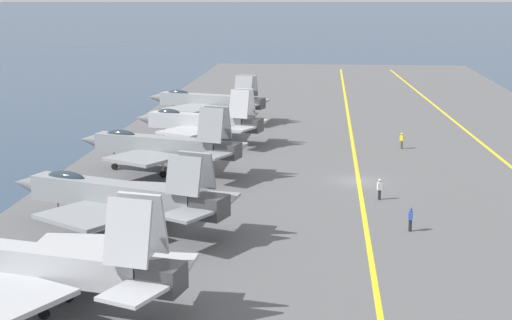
{
  "coord_description": "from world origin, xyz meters",
  "views": [
    {
      "loc": [
        -67.76,
        3.04,
        17.07
      ],
      "look_at": [
        -3.49,
        8.8,
        2.9
      ],
      "focal_mm": 55.0,
      "sensor_mm": 36.0,
      "label": 1
    }
  ],
  "objects_px": {
    "crew_white_vest": "(380,188)",
    "parked_jet_fifth": "(207,101)",
    "parked_jet_third": "(161,145)",
    "parked_jet_nearest": "(40,264)",
    "parked_jet_fourth": "(200,122)",
    "parked_jet_second": "(117,195)",
    "crew_blue_vest": "(410,218)",
    "crew_yellow_vest": "(402,140)"
  },
  "relations": [
    {
      "from": "parked_jet_nearest",
      "to": "crew_yellow_vest",
      "type": "bearing_deg",
      "value": -27.16
    },
    {
      "from": "parked_jet_second",
      "to": "crew_yellow_vest",
      "type": "bearing_deg",
      "value": -36.1
    },
    {
      "from": "parked_jet_fifth",
      "to": "crew_white_vest",
      "type": "distance_m",
      "value": 41.76
    },
    {
      "from": "parked_jet_third",
      "to": "parked_jet_second",
      "type": "bearing_deg",
      "value": -178.29
    },
    {
      "from": "parked_jet_nearest",
      "to": "parked_jet_third",
      "type": "relative_size",
      "value": 1.04
    },
    {
      "from": "parked_jet_fifth",
      "to": "crew_yellow_vest",
      "type": "relative_size",
      "value": 9.48
    },
    {
      "from": "parked_jet_second",
      "to": "parked_jet_fourth",
      "type": "xyz_separation_m",
      "value": [
        32.31,
        -0.64,
        -0.24
      ]
    },
    {
      "from": "parked_jet_second",
      "to": "crew_blue_vest",
      "type": "relative_size",
      "value": 10.16
    },
    {
      "from": "parked_jet_third",
      "to": "crew_white_vest",
      "type": "height_order",
      "value": "parked_jet_third"
    },
    {
      "from": "parked_jet_nearest",
      "to": "crew_yellow_vest",
      "type": "relative_size",
      "value": 9.8
    },
    {
      "from": "parked_jet_fourth",
      "to": "crew_white_vest",
      "type": "bearing_deg",
      "value": -140.84
    },
    {
      "from": "parked_jet_fifth",
      "to": "parked_jet_third",
      "type": "bearing_deg",
      "value": -179.58
    },
    {
      "from": "parked_jet_fourth",
      "to": "crew_blue_vest",
      "type": "relative_size",
      "value": 8.83
    },
    {
      "from": "crew_white_vest",
      "to": "parked_jet_second",
      "type": "bearing_deg",
      "value": 117.84
    },
    {
      "from": "parked_jet_nearest",
      "to": "parked_jet_fifth",
      "type": "distance_m",
      "value": 60.63
    },
    {
      "from": "parked_jet_third",
      "to": "parked_jet_fifth",
      "type": "bearing_deg",
      "value": 0.42
    },
    {
      "from": "parked_jet_fourth",
      "to": "crew_white_vest",
      "type": "relative_size",
      "value": 8.78
    },
    {
      "from": "crew_white_vest",
      "to": "parked_jet_fifth",
      "type": "bearing_deg",
      "value": 27.98
    },
    {
      "from": "parked_jet_third",
      "to": "parked_jet_fifth",
      "type": "xyz_separation_m",
      "value": [
        29.69,
        0.22,
        -0.09
      ]
    },
    {
      "from": "parked_jet_nearest",
      "to": "parked_jet_fourth",
      "type": "relative_size",
      "value": 1.12
    },
    {
      "from": "parked_jet_fourth",
      "to": "parked_jet_third",
      "type": "bearing_deg",
      "value": 175.65
    },
    {
      "from": "parked_jet_nearest",
      "to": "parked_jet_second",
      "type": "bearing_deg",
      "value": -1.74
    },
    {
      "from": "parked_jet_nearest",
      "to": "crew_white_vest",
      "type": "bearing_deg",
      "value": -39.03
    },
    {
      "from": "parked_jet_third",
      "to": "crew_white_vest",
      "type": "xyz_separation_m",
      "value": [
        -7.17,
        -19.36,
        -1.73
      ]
    },
    {
      "from": "parked_jet_third",
      "to": "parked_jet_fourth",
      "type": "distance_m",
      "value": 15.24
    },
    {
      "from": "parked_jet_fourth",
      "to": "crew_blue_vest",
      "type": "bearing_deg",
      "value": -147.11
    },
    {
      "from": "crew_white_vest",
      "to": "parked_jet_fourth",
      "type": "bearing_deg",
      "value": 39.16
    },
    {
      "from": "parked_jet_nearest",
      "to": "parked_jet_fifth",
      "type": "xyz_separation_m",
      "value": [
        60.63,
        0.31,
        0.08
      ]
    },
    {
      "from": "crew_yellow_vest",
      "to": "parked_jet_fourth",
      "type": "bearing_deg",
      "value": 86.23
    },
    {
      "from": "crew_white_vest",
      "to": "parked_jet_third",
      "type": "bearing_deg",
      "value": 69.69
    },
    {
      "from": "parked_jet_fourth",
      "to": "parked_jet_fifth",
      "type": "height_order",
      "value": "parked_jet_fourth"
    },
    {
      "from": "parked_jet_nearest",
      "to": "crew_blue_vest",
      "type": "distance_m",
      "value": 26.04
    },
    {
      "from": "parked_jet_fourth",
      "to": "parked_jet_second",
      "type": "bearing_deg",
      "value": 178.86
    },
    {
      "from": "parked_jet_third",
      "to": "crew_blue_vest",
      "type": "height_order",
      "value": "parked_jet_third"
    },
    {
      "from": "parked_jet_third",
      "to": "crew_yellow_vest",
      "type": "height_order",
      "value": "parked_jet_third"
    },
    {
      "from": "crew_white_vest",
      "to": "crew_blue_vest",
      "type": "bearing_deg",
      "value": -169.01
    },
    {
      "from": "parked_jet_third",
      "to": "parked_jet_fifth",
      "type": "relative_size",
      "value": 0.99
    },
    {
      "from": "parked_jet_fifth",
      "to": "crew_blue_vest",
      "type": "relative_size",
      "value": 9.55
    },
    {
      "from": "parked_jet_nearest",
      "to": "crew_yellow_vest",
      "type": "height_order",
      "value": "parked_jet_nearest"
    },
    {
      "from": "parked_jet_fifth",
      "to": "crew_blue_vest",
      "type": "distance_m",
      "value": 49.89
    },
    {
      "from": "parked_jet_third",
      "to": "crew_blue_vest",
      "type": "bearing_deg",
      "value": -126.39
    },
    {
      "from": "parked_jet_fourth",
      "to": "parked_jet_fifth",
      "type": "relative_size",
      "value": 0.93
    }
  ]
}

